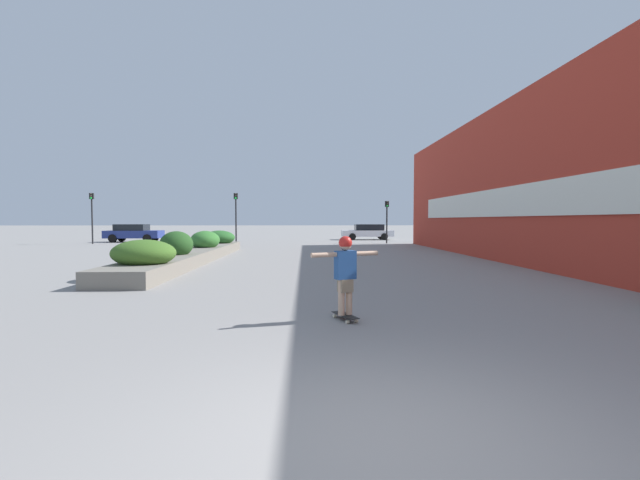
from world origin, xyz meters
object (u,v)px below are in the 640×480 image
(skateboarder, at_px, (345,267))
(car_center_right, at_px, (368,232))
(traffic_light_left, at_px, (236,210))
(traffic_light_right, at_px, (387,214))
(car_center_left, at_px, (133,233))
(car_leftmost, at_px, (493,232))
(skateboard, at_px, (345,316))
(traffic_light_far_left, at_px, (92,210))

(skateboarder, xyz_separation_m, car_center_right, (5.04, 31.58, -0.20))
(skateboarder, xyz_separation_m, traffic_light_left, (-5.92, 24.91, 1.63))
(traffic_light_right, bearing_deg, car_center_left, 172.27)
(car_leftmost, relative_size, traffic_light_right, 1.46)
(skateboard, relative_size, skateboarder, 0.52)
(car_center_right, bearing_deg, car_center_left, 100.30)
(skateboarder, distance_m, traffic_light_left, 25.66)
(skateboarder, height_order, traffic_light_far_left, traffic_light_far_left)
(car_center_left, bearing_deg, skateboarder, 27.84)
(skateboard, bearing_deg, car_center_right, 58.26)
(skateboarder, distance_m, car_center_right, 31.98)
(car_center_left, bearing_deg, skateboard, 27.84)
(traffic_light_far_left, bearing_deg, car_center_right, 16.14)
(skateboard, height_order, traffic_light_right, traffic_light_right)
(skateboard, height_order, car_leftmost, car_leftmost)
(car_leftmost, xyz_separation_m, traffic_light_right, (-10.45, -4.72, 1.47))
(car_center_right, distance_m, traffic_light_left, 12.96)
(skateboard, height_order, car_center_left, car_center_left)
(car_center_right, bearing_deg, skateboard, 170.94)
(skateboard, relative_size, traffic_light_far_left, 0.19)
(car_leftmost, relative_size, car_center_left, 1.09)
(car_center_left, relative_size, traffic_light_right, 1.35)
(car_center_right, bearing_deg, traffic_light_right, -175.04)
(skateboard, xyz_separation_m, traffic_light_left, (-5.92, 24.91, 2.51))
(skateboarder, bearing_deg, traffic_light_left, 80.69)
(car_leftmost, xyz_separation_m, traffic_light_left, (-21.96, -5.02, 1.81))
(skateboarder, height_order, car_center_right, skateboarder)
(traffic_light_left, height_order, traffic_light_right, traffic_light_left)
(traffic_light_right, bearing_deg, skateboard, -102.50)
(skateboard, distance_m, traffic_light_far_left, 30.43)
(skateboarder, relative_size, traffic_light_far_left, 0.37)
(traffic_light_right, relative_size, traffic_light_far_left, 0.85)
(traffic_light_right, bearing_deg, traffic_light_far_left, 179.86)
(car_center_left, xyz_separation_m, traffic_light_left, (8.86, -3.07, 1.80))
(car_center_left, distance_m, traffic_light_far_left, 3.81)
(car_center_left, bearing_deg, car_center_right, 100.30)
(car_leftmost, relative_size, car_center_right, 1.03)
(traffic_light_right, bearing_deg, car_leftmost, 24.30)
(skateboarder, relative_size, car_center_left, 0.32)
(skateboard, bearing_deg, traffic_light_left, 80.69)
(skateboarder, bearing_deg, car_center_right, 58.26)
(car_center_left, height_order, car_center_right, car_center_left)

